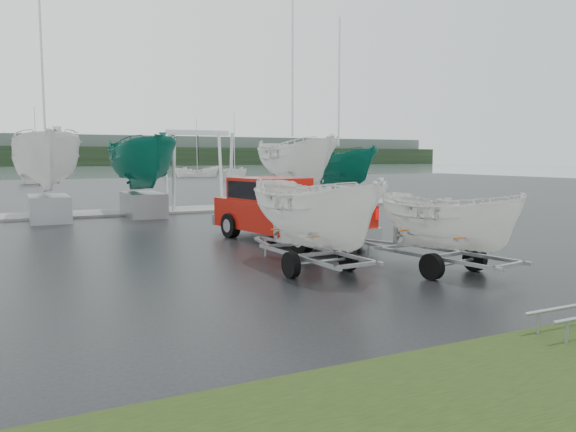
% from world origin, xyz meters
% --- Properties ---
extents(ground_plane, '(120.00, 120.00, 0.00)m').
position_xyz_m(ground_plane, '(0.00, 0.00, 0.00)').
color(ground_plane, black).
rests_on(ground_plane, ground).
extents(lake, '(300.00, 300.00, 0.00)m').
position_xyz_m(lake, '(0.00, 100.00, -0.01)').
color(lake, slate).
rests_on(lake, ground).
extents(dock, '(30.00, 3.00, 0.12)m').
position_xyz_m(dock, '(0.00, 13.00, 0.05)').
color(dock, gray).
rests_on(dock, ground).
extents(treeline, '(300.00, 8.00, 6.00)m').
position_xyz_m(treeline, '(0.00, 170.00, 3.00)').
color(treeline, black).
rests_on(treeline, ground).
extents(far_hill, '(300.00, 6.00, 10.00)m').
position_xyz_m(far_hill, '(0.00, 178.00, 5.00)').
color(far_hill, '#4C5651').
rests_on(far_hill, ground).
extents(pickup_truck, '(3.16, 6.47, 2.06)m').
position_xyz_m(pickup_truck, '(1.51, 1.38, 1.07)').
color(pickup_truck, '#9C1108').
rests_on(pickup_truck, ground).
extents(trailer_hitched, '(1.87, 3.75, 4.40)m').
position_xyz_m(trailer_hitched, '(2.68, -5.13, 2.40)').
color(trailer_hitched, '#94979C').
rests_on(trailer_hitched, ground).
extents(trailer_parked, '(1.90, 3.67, 5.26)m').
position_xyz_m(trailer_parked, '(-0.03, -3.63, 2.85)').
color(trailer_parked, '#94979C').
rests_on(trailer_parked, ground).
extents(boat_hoist, '(3.30, 2.18, 4.12)m').
position_xyz_m(boat_hoist, '(2.30, 13.00, 2.67)').
color(boat_hoist, silver).
rests_on(boat_hoist, ground).
extents(keelboat_0, '(2.72, 3.20, 10.90)m').
position_xyz_m(keelboat_0, '(-5.02, 11.00, 4.34)').
color(keelboat_0, '#94979C').
rests_on(keelboat_0, ground).
extents(keelboat_1, '(2.60, 3.20, 8.02)m').
position_xyz_m(keelboat_1, '(-0.95, 11.20, 4.14)').
color(keelboat_1, '#94979C').
rests_on(keelboat_1, ground).
extents(keelboat_2, '(2.66, 3.20, 10.83)m').
position_xyz_m(keelboat_2, '(7.00, 11.00, 4.23)').
color(keelboat_2, '#94979C').
rests_on(keelboat_2, ground).
extents(keelboat_3, '(2.18, 3.20, 10.35)m').
position_xyz_m(keelboat_3, '(10.03, 11.30, 3.44)').
color(keelboat_3, '#94979C').
rests_on(keelboat_3, ground).
extents(moored_boat_1, '(3.24, 3.27, 11.14)m').
position_xyz_m(moored_boat_1, '(-3.84, 49.99, 0.01)').
color(moored_boat_1, silver).
rests_on(moored_boat_1, ground).
extents(moored_boat_2, '(2.79, 2.85, 11.24)m').
position_xyz_m(moored_boat_2, '(17.35, 47.05, 0.01)').
color(moored_boat_2, silver).
rests_on(moored_boat_2, ground).
extents(moored_boat_3, '(2.64, 2.59, 11.08)m').
position_xyz_m(moored_boat_3, '(16.86, 60.18, 0.01)').
color(moored_boat_3, silver).
rests_on(moored_boat_3, ground).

